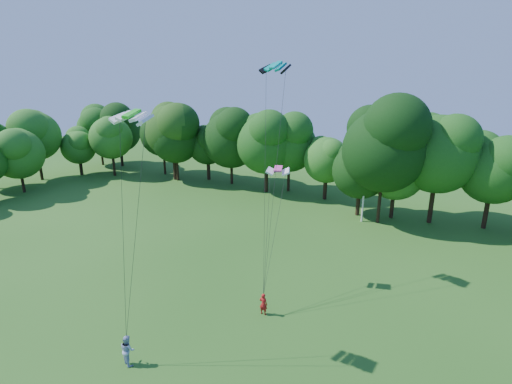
% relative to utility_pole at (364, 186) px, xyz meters
% --- Properties ---
extents(utility_pole, '(1.68, 0.35, 8.43)m').
position_rel_utility_pole_xyz_m(utility_pole, '(0.00, 0.00, 0.00)').
color(utility_pole, silver).
rests_on(utility_pole, ground).
extents(kite_flyer_left, '(0.62, 0.41, 1.67)m').
position_rel_utility_pole_xyz_m(kite_flyer_left, '(-1.77, -21.69, -3.49)').
color(kite_flyer_left, '#B21617').
rests_on(kite_flyer_left, ground).
extents(kite_flyer_right, '(1.14, 1.03, 1.93)m').
position_rel_utility_pole_xyz_m(kite_flyer_right, '(-6.65, -29.98, -3.36)').
color(kite_flyer_right, '#95A6CF').
rests_on(kite_flyer_right, ground).
extents(kite_teal, '(2.66, 1.70, 0.63)m').
position_rel_utility_pole_xyz_m(kite_teal, '(-4.11, -15.21, 12.93)').
color(kite_teal, '#04928D').
rests_on(kite_teal, ground).
extents(kite_green, '(2.40, 1.11, 0.45)m').
position_rel_utility_pole_xyz_m(kite_green, '(-6.66, -27.92, 10.36)').
color(kite_green, green).
rests_on(kite_green, ground).
extents(kite_pink, '(1.99, 1.38, 0.36)m').
position_rel_utility_pole_xyz_m(kite_pink, '(-3.06, -16.75, 5.29)').
color(kite_pink, '#ED41A1').
rests_on(kite_pink, ground).
extents(tree_back_west, '(9.13, 9.13, 13.27)m').
position_rel_utility_pole_xyz_m(tree_back_west, '(-30.85, 4.32, 3.96)').
color(tree_back_west, '#392316').
rests_on(tree_back_west, ground).
extents(tree_back_center, '(10.09, 10.09, 14.68)m').
position_rel_utility_pole_xyz_m(tree_back_center, '(1.70, 0.56, 4.84)').
color(tree_back_center, '#322313').
rests_on(tree_back_center, ground).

